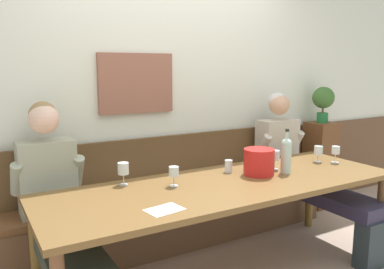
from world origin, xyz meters
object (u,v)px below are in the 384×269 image
at_px(ice_bucket, 259,162).
at_px(wine_glass_mid_right, 336,151).
at_px(dining_table, 227,191).
at_px(wine_glass_center_rear, 275,156).
at_px(person_left_seat, 58,208).
at_px(wall_bench, 181,212).
at_px(person_right_seat, 303,168).
at_px(wine_glass_left_end, 318,151).
at_px(wine_glass_by_bottle, 174,172).
at_px(water_tumbler_right, 229,166).
at_px(potted_plant, 323,100).
at_px(wine_bottle_green_tall, 286,154).
at_px(wine_glass_right_end, 123,170).

xyz_separation_m(ice_bucket, wine_glass_mid_right, (0.82, -0.04, 0.01)).
height_order(ice_bucket, wine_glass_mid_right, ice_bucket).
xyz_separation_m(dining_table, wine_glass_center_rear, (0.55, 0.11, 0.18)).
bearing_deg(person_left_seat, wall_bench, 18.15).
bearing_deg(ice_bucket, person_right_seat, 19.49).
bearing_deg(wine_glass_center_rear, person_left_seat, 172.25).
distance_m(wine_glass_center_rear, wine_glass_mid_right, 0.61).
bearing_deg(wine_glass_left_end, wine_glass_by_bottle, 179.61).
relative_size(person_left_seat, person_right_seat, 1.00).
height_order(wine_glass_by_bottle, wine_glass_mid_right, wine_glass_mid_right).
distance_m(wall_bench, person_left_seat, 1.21).
bearing_deg(water_tumbler_right, person_right_seat, 5.92).
height_order(wall_bench, water_tumbler_right, wall_bench).
bearing_deg(person_right_seat, wall_bench, 160.99).
xyz_separation_m(dining_table, water_tumbler_right, (0.18, 0.23, 0.11)).
relative_size(water_tumbler_right, potted_plant, 0.25).
height_order(wine_bottle_green_tall, wine_glass_mid_right, wine_bottle_green_tall).
xyz_separation_m(person_right_seat, wine_glass_left_end, (-0.05, -0.21, 0.20)).
bearing_deg(wine_glass_right_end, water_tumbler_right, -6.73).
xyz_separation_m(dining_table, person_right_seat, (1.09, 0.32, -0.04)).
bearing_deg(wine_glass_mid_right, dining_table, -179.18).
height_order(wall_bench, ice_bucket, wall_bench).
distance_m(ice_bucket, water_tumbler_right, 0.24).
bearing_deg(wine_glass_left_end, dining_table, -173.99).
bearing_deg(wine_bottle_green_tall, dining_table, 178.18).
height_order(person_left_seat, wine_glass_mid_right, person_left_seat).
bearing_deg(water_tumbler_right, wine_glass_center_rear, -17.25).
bearing_deg(potted_plant, person_left_seat, -172.16).
xyz_separation_m(wall_bench, dining_table, (0.00, -0.70, 0.38)).
xyz_separation_m(dining_table, ice_bucket, (0.34, 0.05, 0.17)).
height_order(dining_table, water_tumbler_right, water_tumbler_right).
height_order(wine_glass_right_end, water_tumbler_right, wine_glass_right_end).
distance_m(person_right_seat, potted_plant, 0.98).
bearing_deg(wall_bench, ice_bucket, -62.40).
relative_size(wine_bottle_green_tall, water_tumbler_right, 3.56).
bearing_deg(wine_glass_left_end, ice_bucket, -175.42).
xyz_separation_m(person_right_seat, wine_glass_right_end, (-1.75, 0.00, 0.21)).
height_order(ice_bucket, potted_plant, potted_plant).
relative_size(wine_glass_left_end, wine_glass_right_end, 0.89).
distance_m(wall_bench, ice_bucket, 0.91).
height_order(wine_glass_by_bottle, water_tumbler_right, wine_glass_by_bottle).
xyz_separation_m(wall_bench, wine_glass_left_end, (1.04, -0.59, 0.54)).
bearing_deg(wine_glass_right_end, potted_plant, 9.52).
relative_size(dining_table, wine_glass_center_rear, 16.95).
xyz_separation_m(wall_bench, ice_bucket, (0.34, -0.64, 0.55)).
xyz_separation_m(person_left_seat, ice_bucket, (1.44, -0.28, 0.19)).
distance_m(wine_glass_by_bottle, water_tumbler_right, 0.55).
bearing_deg(person_right_seat, wine_glass_mid_right, -78.71).
bearing_deg(wine_glass_by_bottle, potted_plant, 15.96).
bearing_deg(wine_bottle_green_tall, wall_bench, 127.44).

